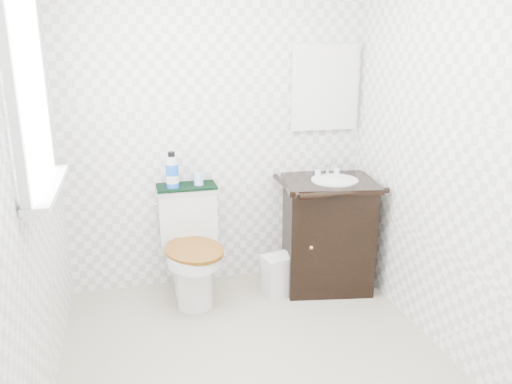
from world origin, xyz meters
name	(u,v)px	position (x,y,z in m)	size (l,w,h in m)	color
floor	(260,371)	(0.00, 0.00, 0.00)	(2.40, 2.40, 0.00)	#BAB096
wall_back	(218,125)	(0.00, 1.20, 1.20)	(2.40, 2.40, 0.00)	white
wall_front	(376,261)	(0.00, -1.20, 1.20)	(2.40, 2.40, 0.00)	white
wall_left	(20,177)	(-1.10, 0.00, 1.20)	(2.40, 2.40, 0.00)	white
wall_right	(456,151)	(1.10, 0.00, 1.20)	(2.40, 2.40, 0.00)	white
window	(27,91)	(-1.07, 0.25, 1.55)	(0.02, 0.70, 0.90)	white
mirror	(325,88)	(0.80, 1.18, 1.45)	(0.50, 0.02, 0.60)	silver
toilet	(191,252)	(-0.25, 0.97, 0.35)	(0.47, 0.66, 0.78)	silver
vanity	(327,231)	(0.75, 0.90, 0.43)	(0.73, 0.66, 0.92)	black
trash_bin	(278,275)	(0.35, 0.82, 0.16)	(0.24, 0.21, 0.31)	silver
towel	(186,186)	(-0.25, 1.09, 0.79)	(0.42, 0.22, 0.02)	black
mouthwash_bottle	(172,171)	(-0.35, 1.06, 0.92)	(0.09, 0.09, 0.25)	blue
cup	(199,179)	(-0.17, 1.08, 0.84)	(0.07, 0.07, 0.08)	#96C1F5
soap_bar	(322,175)	(0.74, 1.01, 0.83)	(0.06, 0.04, 0.02)	#187175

